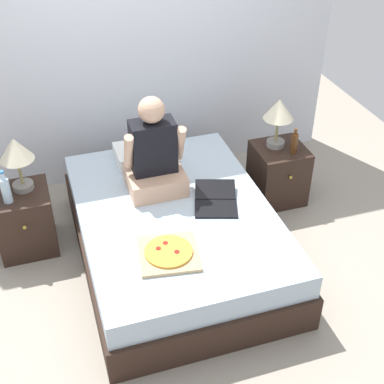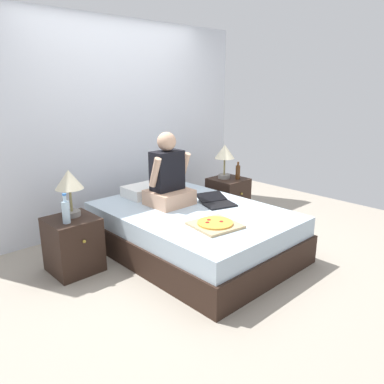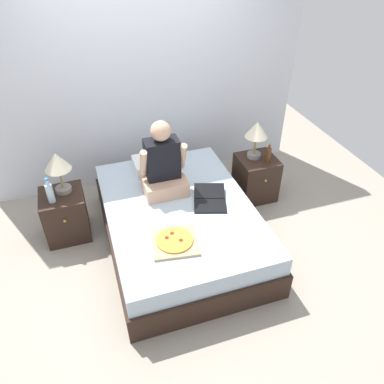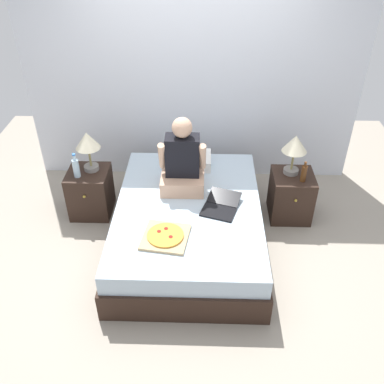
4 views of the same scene
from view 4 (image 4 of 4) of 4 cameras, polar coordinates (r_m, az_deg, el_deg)
The scene contains 13 objects.
ground_plane at distance 4.52m, azimuth -0.47°, elevation -6.63°, with size 5.86×5.86×0.00m, color #9E9384.
wall_back at distance 5.06m, azimuth 0.07°, elevation 14.92°, with size 3.86×0.12×2.50m, color silver.
bed at distance 4.37m, azimuth -0.48°, elevation -4.32°, with size 1.47×2.06×0.48m.
nightstand_left at distance 4.90m, azimuth -13.38°, elevation 0.01°, with size 0.44×0.47×0.53m.
lamp_on_left_nightstand at distance 4.62m, azimuth -13.76°, elevation 6.35°, with size 0.26×0.26×0.45m.
water_bottle at distance 4.64m, azimuth -15.21°, elevation 3.17°, with size 0.07×0.07×0.28m.
nightstand_right at distance 4.83m, azimuth 13.03°, elevation -0.47°, with size 0.44×0.47×0.53m.
lamp_on_right_nightstand at distance 4.55m, azimuth 13.55°, elevation 5.95°, with size 0.26×0.26×0.45m.
beer_bottle at distance 4.57m, azimuth 14.69°, elevation 2.45°, with size 0.06×0.06×0.23m.
pillow at distance 4.80m, azimuth -0.60°, elevation 4.26°, with size 0.52×0.34×0.12m, color white.
person_seated at distance 4.31m, azimuth -1.27°, elevation 3.84°, with size 0.47×0.40×0.78m.
laptop at distance 4.16m, azimuth 3.79°, elevation -2.00°, with size 0.43×0.49×0.07m.
pizza_box at distance 3.83m, azimuth -3.56°, elevation -5.92°, with size 0.45×0.45×0.05m.
Camera 4 is at (0.14, -3.34, 3.04)m, focal length 40.00 mm.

